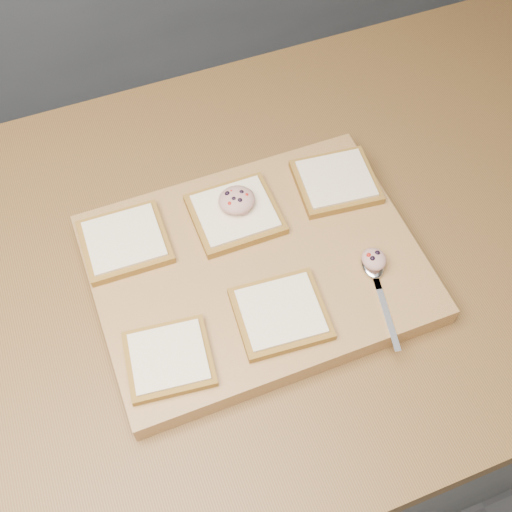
{
  "coord_description": "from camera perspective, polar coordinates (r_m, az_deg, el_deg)",
  "views": [
    {
      "loc": [
        -0.1,
        -0.48,
        1.71
      ],
      "look_at": [
        0.07,
        -0.04,
        0.95
      ],
      "focal_mm": 45.0,
      "sensor_mm": 36.0,
      "label": 1
    }
  ],
  "objects": [
    {
      "name": "bread_far_left",
      "position": [
        0.93,
        -11.59,
        1.28
      ],
      "size": [
        0.12,
        0.11,
        0.02
      ],
      "color": "olive",
      "rests_on": "cutting_board"
    },
    {
      "name": "bread_near_left",
      "position": [
        0.84,
        -7.75,
        -9.01
      ],
      "size": [
        0.12,
        0.11,
        0.02
      ],
      "color": "olive",
      "rests_on": "cutting_board"
    },
    {
      "name": "bread_far_center",
      "position": [
        0.94,
        -1.87,
        3.78
      ],
      "size": [
        0.12,
        0.11,
        0.02
      ],
      "color": "olive",
      "rests_on": "cutting_board"
    },
    {
      "name": "ground",
      "position": [
        1.78,
        -2.75,
        -16.31
      ],
      "size": [
        4.0,
        4.0,
        0.0
      ],
      "primitive_type": "plane",
      "color": "#515459",
      "rests_on": "ground"
    },
    {
      "name": "spoon_salad",
      "position": [
        0.9,
        10.43,
        -0.26
      ],
      "size": [
        0.03,
        0.04,
        0.02
      ],
      "color": "tan",
      "rests_on": "spoon"
    },
    {
      "name": "spoon",
      "position": [
        0.91,
        10.47,
        -1.38
      ],
      "size": [
        0.05,
        0.16,
        0.01
      ],
      "color": "silver",
      "rests_on": "cutting_board"
    },
    {
      "name": "tuna_salad_dollop",
      "position": [
        0.93,
        -1.73,
        5.0
      ],
      "size": [
        0.05,
        0.05,
        0.03
      ],
      "color": "tan",
      "rests_on": "bread_far_center"
    },
    {
      "name": "bread_near_center",
      "position": [
        0.86,
        2.21,
        -5.12
      ],
      "size": [
        0.13,
        0.12,
        0.02
      ],
      "color": "olive",
      "rests_on": "cutting_board"
    },
    {
      "name": "cutting_board",
      "position": [
        0.92,
        0.0,
        -1.11
      ],
      "size": [
        0.46,
        0.35,
        0.04
      ],
      "primitive_type": "cube",
      "color": "#A48146",
      "rests_on": "island_counter"
    },
    {
      "name": "bread_far_right",
      "position": [
        0.99,
        7.12,
        6.61
      ],
      "size": [
        0.13,
        0.12,
        0.02
      ],
      "color": "olive",
      "rests_on": "cutting_board"
    },
    {
      "name": "island_counter",
      "position": [
        1.35,
        -3.55,
        -11.02
      ],
      "size": [
        2.0,
        0.8,
        0.9
      ],
      "color": "slate",
      "rests_on": "ground"
    }
  ]
}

